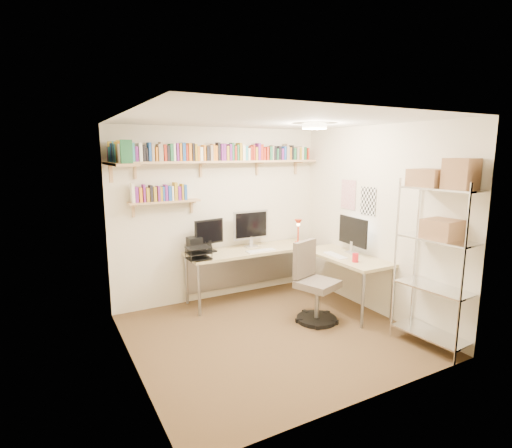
{
  "coord_description": "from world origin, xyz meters",
  "views": [
    {
      "loc": [
        -2.3,
        -3.84,
        2.15
      ],
      "look_at": [
        0.08,
        0.55,
        1.25
      ],
      "focal_mm": 28.0,
      "sensor_mm": 36.0,
      "label": 1
    }
  ],
  "objects": [
    {
      "name": "wire_rack",
      "position": [
        1.42,
        -1.11,
        1.5
      ],
      "size": [
        0.47,
        0.84,
        2.09
      ],
      "rotation": [
        0.0,
        0.0,
        0.09
      ],
      "color": "silver",
      "rests_on": "ground"
    },
    {
      "name": "office_chair",
      "position": [
        0.68,
        0.11,
        0.44
      ],
      "size": [
        0.58,
        0.59,
        1.03
      ],
      "rotation": [
        0.0,
        0.0,
        0.34
      ],
      "color": "black",
      "rests_on": "ground"
    },
    {
      "name": "corner_desk",
      "position": [
        0.49,
        0.93,
        0.75
      ],
      "size": [
        2.32,
        1.92,
        1.31
      ],
      "color": "#CFBC86",
      "rests_on": "ground"
    },
    {
      "name": "ground",
      "position": [
        0.0,
        0.0,
        0.0
      ],
      "size": [
        3.2,
        3.2,
        0.0
      ],
      "primitive_type": "plane",
      "color": "#4C3820",
      "rests_on": "ground"
    },
    {
      "name": "wall_shelves",
      "position": [
        -0.44,
        1.3,
        2.03
      ],
      "size": [
        3.12,
        1.09,
        0.8
      ],
      "color": "tan",
      "rests_on": "ground"
    },
    {
      "name": "room_shell",
      "position": [
        0.0,
        0.0,
        1.55
      ],
      "size": [
        3.24,
        3.04,
        2.52
      ],
      "color": "beige",
      "rests_on": "ground"
    }
  ]
}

